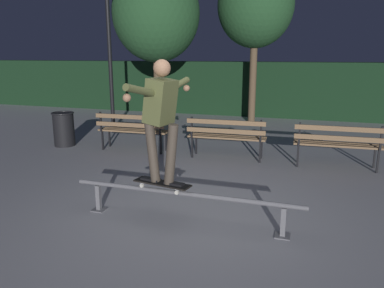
# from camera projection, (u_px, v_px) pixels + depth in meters

# --- Properties ---
(ground_plane) EXTENTS (90.00, 90.00, 0.00)m
(ground_plane) POSITION_uv_depth(u_px,v_px,m) (187.00, 218.00, 4.95)
(ground_plane) COLOR #99999E
(hedge_backdrop) EXTENTS (24.00, 1.20, 1.86)m
(hedge_backdrop) POSITION_uv_depth(u_px,v_px,m) (269.00, 89.00, 13.04)
(hedge_backdrop) COLOR black
(hedge_backdrop) RESTS_ON ground
(grind_rail) EXTENTS (3.06, 0.18, 0.42)m
(grind_rail) POSITION_uv_depth(u_px,v_px,m) (184.00, 198.00, 4.74)
(grind_rail) COLOR slate
(grind_rail) RESTS_ON ground
(skateboard) EXTENTS (0.80, 0.33, 0.09)m
(skateboard) POSITION_uv_depth(u_px,v_px,m) (162.00, 184.00, 4.79)
(skateboard) COLOR black
(skateboard) RESTS_ON grind_rail
(skateboarder) EXTENTS (0.63, 1.39, 1.56)m
(skateboarder) POSITION_uv_depth(u_px,v_px,m) (161.00, 112.00, 4.57)
(skateboarder) COLOR black
(skateboarder) RESTS_ON skateboard
(park_bench_leftmost) EXTENTS (1.61, 0.47, 0.88)m
(park_bench_leftmost) POSITION_uv_depth(u_px,v_px,m) (132.00, 128.00, 8.22)
(park_bench_leftmost) COLOR black
(park_bench_leftmost) RESTS_ON ground
(park_bench_left_center) EXTENTS (1.61, 0.47, 0.88)m
(park_bench_left_center) POSITION_uv_depth(u_px,v_px,m) (226.00, 134.00, 7.58)
(park_bench_left_center) COLOR black
(park_bench_left_center) RESTS_ON ground
(park_bench_right_center) EXTENTS (1.61, 0.47, 0.88)m
(park_bench_right_center) POSITION_uv_depth(u_px,v_px,m) (338.00, 141.00, 6.94)
(park_bench_right_center) COLOR black
(park_bench_right_center) RESTS_ON ground
(tree_far_left) EXTENTS (2.54, 2.54, 4.67)m
(tree_far_left) POSITION_uv_depth(u_px,v_px,m) (156.00, 14.00, 10.75)
(tree_far_left) COLOR brown
(tree_far_left) RESTS_ON ground
(tree_behind_benches) EXTENTS (2.28, 2.28, 4.80)m
(tree_behind_benches) POSITION_uv_depth(u_px,v_px,m) (256.00, 6.00, 11.05)
(tree_behind_benches) COLOR brown
(tree_behind_benches) RESTS_ON ground
(lamp_post_left) EXTENTS (0.32, 0.32, 3.90)m
(lamp_post_left) POSITION_uv_depth(u_px,v_px,m) (109.00, 41.00, 10.16)
(lamp_post_left) COLOR black
(lamp_post_left) RESTS_ON ground
(trash_can) EXTENTS (0.52, 0.52, 0.80)m
(trash_can) POSITION_uv_depth(u_px,v_px,m) (64.00, 129.00, 8.76)
(trash_can) COLOR black
(trash_can) RESTS_ON ground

